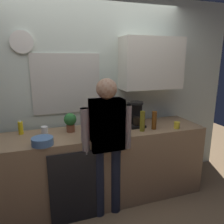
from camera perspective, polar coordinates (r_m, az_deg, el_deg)
ground_plane at (r=2.89m, az=-1.22°, el=-24.62°), size 8.00×8.00×0.00m
kitchen_counter at (r=2.88m, az=-3.14°, el=-13.77°), size 2.67×0.64×0.93m
dishwasher_panel at (r=2.55m, az=-9.47°, el=-19.08°), size 0.56×0.02×0.84m
back_wall_assembly at (r=2.99m, az=-3.57°, el=5.52°), size 4.27×0.42×2.60m
coffee_maker at (r=2.86m, az=6.14°, el=-0.83°), size 0.20×0.20×0.33m
bottle_amber_beer at (r=2.78m, az=10.96°, el=-2.14°), size 0.06×0.06×0.23m
bottle_olive_oil at (r=2.68m, az=7.94°, el=-2.41°), size 0.06×0.06×0.25m
bottle_dark_sauce at (r=2.52m, az=-0.72°, el=-4.18°), size 0.06×0.06×0.18m
bottle_red_vinegar at (r=3.02m, az=7.20°, el=-0.76°), size 0.06×0.06×0.22m
cup_white_mug at (r=2.68m, az=-17.19°, el=-4.62°), size 0.08×0.08×0.09m
cup_yellow_cup at (r=2.90m, az=16.56°, el=-3.30°), size 0.07×0.07×0.08m
mixing_bowl at (r=2.37m, az=-17.70°, el=-7.28°), size 0.22×0.22×0.08m
potted_plant at (r=2.68m, az=-10.85°, el=-2.36°), size 0.15×0.15×0.23m
dish_soap at (r=2.78m, az=-22.75°, el=-3.80°), size 0.06×0.06×0.18m
person_at_sink at (r=2.41m, az=-1.34°, el=-6.75°), size 0.57×0.22×1.60m
person_guest at (r=2.41m, az=-1.34°, el=-6.75°), size 0.57×0.22×1.60m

